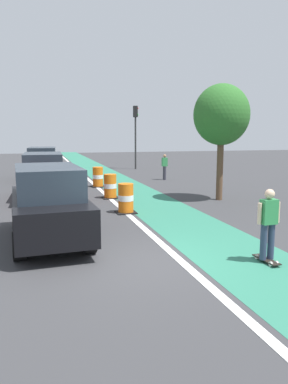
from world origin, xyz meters
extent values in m
plane|color=#38383A|center=(0.00, 0.00, 0.00)|extent=(100.00, 100.00, 0.00)
cube|color=#2D755B|center=(2.40, 12.00, 0.00)|extent=(2.50, 80.00, 0.01)
cube|color=silver|center=(0.90, 12.00, 0.01)|extent=(0.20, 80.00, 0.01)
cube|color=black|center=(2.74, -0.96, 0.07)|extent=(0.26, 0.81, 0.02)
cylinder|color=silver|center=(2.83, -1.21, 0.06)|extent=(0.05, 0.11, 0.11)
cylinder|color=silver|center=(2.68, -1.22, 0.06)|extent=(0.05, 0.11, 0.11)
cylinder|color=silver|center=(2.81, -0.69, 0.06)|extent=(0.05, 0.11, 0.11)
cylinder|color=silver|center=(2.66, -0.70, 0.06)|extent=(0.05, 0.11, 0.11)
cylinder|color=#2D3851|center=(2.84, -0.95, 0.49)|extent=(0.15, 0.15, 0.82)
cylinder|color=#2D3851|center=(2.64, -0.96, 0.49)|extent=(0.15, 0.15, 0.82)
cube|color=#338C4C|center=(2.74, -0.96, 1.18)|extent=(0.37, 0.24, 0.56)
cylinder|color=beige|center=(2.98, -0.95, 1.15)|extent=(0.09, 0.09, 0.48)
cylinder|color=beige|center=(2.50, -0.97, 1.15)|extent=(0.09, 0.09, 0.48)
sphere|color=beige|center=(2.74, -0.96, 1.58)|extent=(0.22, 0.22, 0.22)
cube|color=black|center=(-1.94, 2.21, 0.79)|extent=(2.10, 4.70, 0.90)
cube|color=#232D38|center=(-1.94, 2.21, 1.64)|extent=(1.78, 2.94, 0.80)
cylinder|color=black|center=(-2.84, 3.59, 0.34)|extent=(0.32, 0.70, 0.68)
cylinder|color=black|center=(-1.20, 3.68, 0.34)|extent=(0.32, 0.70, 0.68)
cylinder|color=black|center=(-2.67, 0.74, 0.34)|extent=(0.32, 0.70, 0.68)
cylinder|color=black|center=(-1.03, 0.84, 0.34)|extent=(0.32, 0.70, 0.68)
cube|color=maroon|center=(-1.94, 9.27, 0.79)|extent=(1.96, 4.65, 0.90)
cube|color=#232D38|center=(-1.94, 9.27, 1.64)|extent=(1.69, 2.89, 0.80)
cylinder|color=black|center=(-2.73, 10.71, 0.34)|extent=(0.30, 0.69, 0.68)
cylinder|color=black|center=(-1.09, 10.67, 0.34)|extent=(0.30, 0.69, 0.68)
cylinder|color=black|center=(-2.80, 7.86, 0.34)|extent=(0.30, 0.69, 0.68)
cylinder|color=black|center=(-1.16, 7.82, 0.34)|extent=(0.30, 0.69, 0.68)
cube|color=black|center=(-1.87, 16.66, 0.79)|extent=(2.11, 4.70, 0.90)
cube|color=#232D38|center=(-1.87, 16.66, 1.64)|extent=(1.78, 2.94, 0.80)
cylinder|color=black|center=(-2.60, 18.13, 0.34)|extent=(0.32, 0.70, 0.68)
cylinder|color=black|center=(-0.97, 18.03, 0.34)|extent=(0.32, 0.70, 0.68)
cylinder|color=black|center=(-2.77, 15.28, 0.34)|extent=(0.32, 0.70, 0.68)
cylinder|color=black|center=(-1.13, 15.19, 0.34)|extent=(0.32, 0.70, 0.68)
cylinder|color=orange|center=(0.89, 5.21, 0.25)|extent=(0.56, 0.56, 0.42)
cylinder|color=white|center=(0.89, 5.21, 0.57)|extent=(0.57, 0.57, 0.21)
cylinder|color=orange|center=(0.89, 5.21, 0.88)|extent=(0.56, 0.56, 0.42)
cube|color=black|center=(0.89, 5.21, 0.02)|extent=(0.73, 0.73, 0.04)
cylinder|color=orange|center=(0.94, 8.53, 0.25)|extent=(0.56, 0.56, 0.42)
cylinder|color=white|center=(0.94, 8.53, 0.57)|extent=(0.57, 0.57, 0.21)
cylinder|color=orange|center=(0.94, 8.53, 0.88)|extent=(0.56, 0.56, 0.42)
cube|color=black|center=(0.94, 8.53, 0.02)|extent=(0.73, 0.73, 0.04)
cylinder|color=orange|center=(0.97, 12.32, 0.25)|extent=(0.56, 0.56, 0.42)
cylinder|color=white|center=(0.97, 12.32, 0.57)|extent=(0.57, 0.57, 0.21)
cylinder|color=orange|center=(0.97, 12.32, 0.88)|extent=(0.56, 0.56, 0.42)
cube|color=black|center=(0.97, 12.32, 0.02)|extent=(0.73, 0.73, 0.04)
cylinder|color=#2D2D2D|center=(5.60, 21.98, 2.10)|extent=(0.14, 0.14, 4.20)
cube|color=black|center=(5.60, 21.98, 4.65)|extent=(0.32, 0.32, 0.90)
sphere|color=red|center=(5.77, 21.98, 4.91)|extent=(0.16, 0.16, 0.16)
sphere|color=green|center=(5.77, 21.98, 4.39)|extent=(0.16, 0.16, 0.16)
cylinder|color=#33333D|center=(5.51, 14.34, 0.43)|extent=(0.20, 0.20, 0.86)
cube|color=#338C4C|center=(5.51, 14.34, 1.13)|extent=(0.34, 0.20, 0.54)
sphere|color=#9E7051|center=(5.51, 14.34, 1.51)|extent=(0.20, 0.20, 0.20)
cylinder|color=brown|center=(5.49, 6.81, 1.30)|extent=(0.28, 0.28, 2.60)
ellipsoid|color=#2D6B28|center=(5.49, 6.81, 3.70)|extent=(2.40, 2.40, 2.60)
camera|label=1|loc=(-2.18, -8.14, 2.91)|focal=35.37mm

